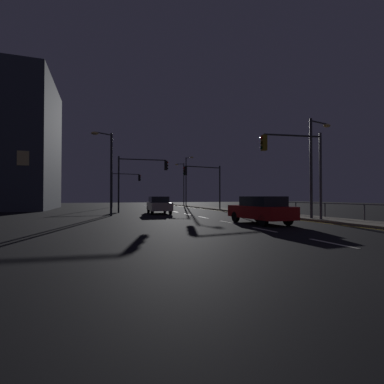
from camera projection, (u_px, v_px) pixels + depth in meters
name	position (u px, v px, depth m)	size (l,w,h in m)	color
ground_plane	(201.00, 217.00, 20.94)	(112.00, 112.00, 0.00)	black
sidewalk_right	(275.00, 214.00, 23.03)	(2.54, 77.00, 0.14)	gray
lane_markings_center	(187.00, 214.00, 24.26)	(0.14, 50.00, 0.01)	silver
lane_edge_line	(232.00, 212.00, 27.29)	(0.14, 53.00, 0.01)	gold
car	(261.00, 209.00, 15.82)	(2.03, 4.48, 1.57)	#B71414
car_oncoming	(159.00, 205.00, 25.47)	(2.05, 4.49, 1.57)	beige
traffic_light_far_left	(204.00, 178.00, 30.64)	(4.69, 0.91, 4.97)	#2D3033
traffic_light_mid_right	(125.00, 182.00, 41.01)	(4.32, 0.56, 5.21)	#38383D
traffic_light_near_left	(295.00, 157.00, 17.11)	(4.12, 0.80, 5.48)	#4C4C51
traffic_light_near_right	(141.00, 173.00, 27.04)	(4.90, 0.69, 5.47)	#2D3033
street_lamp_median	(187.00, 176.00, 46.63)	(0.72, 2.38, 8.15)	#38383D
street_lamp_across_street	(108.00, 166.00, 22.04)	(1.64, 0.98, 6.71)	#2D3033
street_lamp_mid_block	(183.00, 180.00, 47.54)	(1.54, 0.65, 7.25)	#4C4C51
street_lamp_corner	(314.00, 158.00, 18.37)	(2.06, 0.62, 6.62)	#38383D
barrier_fence	(364.00, 208.00, 16.46)	(0.09, 24.46, 0.98)	#59595E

